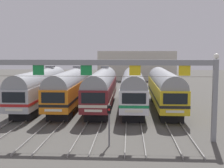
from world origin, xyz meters
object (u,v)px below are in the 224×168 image
commuter_train_orange (71,87)px  commuter_train_yellow (165,88)px  commuter_train_stainless (40,87)px  commuter_train_white (133,87)px  commuter_train_maroon (102,87)px  yard_signal_mast (109,117)px  catenary_gantry (86,75)px

commuter_train_orange → commuter_train_yellow: bearing=-0.0°
commuter_train_stainless → commuter_train_yellow: size_ratio=1.00×
commuter_train_white → commuter_train_maroon: bearing=179.9°
commuter_train_maroon → commuter_train_yellow: bearing=-0.0°
yard_signal_mast → commuter_train_yellow: bearing=69.1°
commuter_train_orange → catenary_gantry: (3.87, -13.50, 2.53)m
commuter_train_white → catenary_gantry: 14.27m
commuter_train_yellow → yard_signal_mast: (-5.81, -15.23, -0.48)m
commuter_train_white → commuter_train_yellow: bearing=0.0°
commuter_train_maroon → yard_signal_mast: 15.36m
commuter_train_maroon → commuter_train_white: size_ratio=1.00×
commuter_train_yellow → commuter_train_stainless: bearing=180.0°
commuter_train_orange → catenary_gantry: catenary_gantry is taller
catenary_gantry → yard_signal_mast: catenary_gantry is taller
commuter_train_orange → commuter_train_white: commuter_train_orange is taller
commuter_train_orange → yard_signal_mast: (5.81, -15.23, -0.48)m
catenary_gantry → commuter_train_maroon: bearing=90.0°
catenary_gantry → commuter_train_stainless: bearing=119.8°
commuter_train_yellow → catenary_gantry: bearing=-119.9°
commuter_train_stainless → yard_signal_mast: bearing=-57.6°
commuter_train_maroon → commuter_train_white: (3.87, -0.00, -0.00)m
commuter_train_stainless → commuter_train_yellow: bearing=-0.0°
commuter_train_orange → catenary_gantry: 14.27m
commuter_train_orange → commuter_train_maroon: bearing=0.0°
commuter_train_maroon → yard_signal_mast: (1.94, -15.23, -0.48)m
commuter_train_white → catenary_gantry: size_ratio=0.87×
commuter_train_yellow → yard_signal_mast: size_ratio=5.69×
catenary_gantry → yard_signal_mast: bearing=-41.8°
commuter_train_maroon → commuter_train_yellow: (7.75, -0.00, -0.00)m
commuter_train_orange → commuter_train_white: (7.75, -0.00, -0.00)m
commuter_train_orange → catenary_gantry: bearing=-74.0°
commuter_train_orange → commuter_train_maroon: same height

